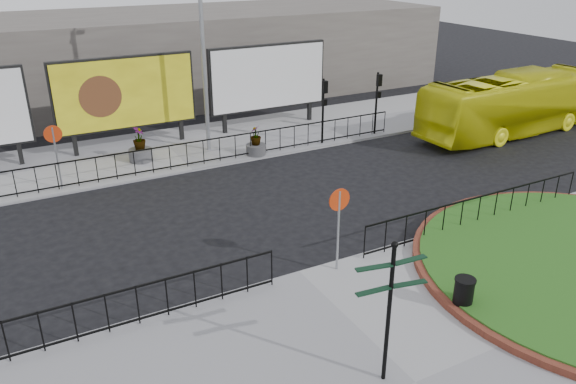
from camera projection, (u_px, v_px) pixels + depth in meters
ground at (299, 275)px, 15.83m from camera, size 90.00×90.00×0.00m
pavement_near at (415, 384)px, 11.76m from camera, size 30.00×10.00×0.12m
pavement_far at (170, 149)px, 25.50m from camera, size 44.00×6.00×0.12m
railing_near_left at (75, 322)px, 12.72m from camera, size 10.00×0.10×1.10m
railing_near_right at (479, 211)px, 18.13m from camera, size 9.00×0.10×1.10m
railing_far at (212, 151)px, 23.51m from camera, size 18.00×0.10×1.10m
speed_sign_far at (55, 143)px, 20.49m from camera, size 0.64×0.07×2.47m
speed_sign_near at (339, 212)px, 15.17m from camera, size 0.64×0.07×2.47m
billboard_mid at (125, 94)px, 24.62m from camera, size 6.20×0.31×4.10m
billboard_right at (268, 78)px, 27.65m from camera, size 6.20×0.31×4.10m
lamp_post at (203, 43)px, 23.44m from camera, size 0.74×0.18×9.23m
signal_pole_a at (324, 101)px, 25.35m from camera, size 0.22×0.26×3.00m
signal_pole_b at (378, 94)px, 26.65m from camera, size 0.22×0.26×3.00m
building_backdrop at (115, 60)px, 32.60m from camera, size 40.00×10.00×5.00m
fingerpost_sign at (390, 299)px, 11.06m from camera, size 1.54×0.45×3.28m
litter_bin at (463, 294)px, 13.96m from camera, size 0.53×0.53×0.87m
bus at (514, 104)px, 27.30m from camera, size 10.76×2.85×2.98m
planter_a at (140, 149)px, 23.77m from camera, size 0.99×0.99×1.49m
planter_c at (256, 144)px, 24.53m from camera, size 0.86×0.86×1.31m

